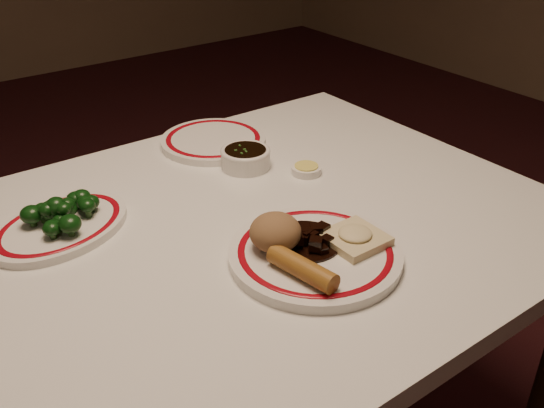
{
  "coord_description": "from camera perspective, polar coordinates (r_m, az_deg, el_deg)",
  "views": [
    {
      "loc": [
        -0.49,
        -0.79,
        1.33
      ],
      "look_at": [
        0.05,
        -0.04,
        0.8
      ],
      "focal_mm": 40.0,
      "sensor_mm": 36.0,
      "label": 1
    }
  ],
  "objects": [
    {
      "name": "far_plate",
      "position": [
        1.42,
        -5.55,
        5.96
      ],
      "size": [
        0.26,
        0.26,
        0.02
      ],
      "color": "white",
      "rests_on": "dining_table"
    },
    {
      "name": "rice_mound",
      "position": [
        0.99,
        0.32,
        -2.67
      ],
      "size": [
        0.09,
        0.09,
        0.06
      ],
      "primitive_type": "ellipsoid",
      "color": "olive",
      "rests_on": "main_plate"
    },
    {
      "name": "fried_wonton",
      "position": [
        1.02,
        7.8,
        -3.12
      ],
      "size": [
        0.09,
        0.09,
        0.03
      ],
      "color": "beige",
      "rests_on": "main_plate"
    },
    {
      "name": "dining_table",
      "position": [
        1.15,
        -3.52,
        -6.06
      ],
      "size": [
        1.2,
        0.9,
        0.75
      ],
      "color": "white",
      "rests_on": "ground"
    },
    {
      "name": "mustard_dish",
      "position": [
        1.28,
        3.25,
        3.26
      ],
      "size": [
        0.06,
        0.06,
        0.02
      ],
      "color": "white",
      "rests_on": "dining_table"
    },
    {
      "name": "broccoli_pile",
      "position": [
        1.13,
        -19.29,
        -0.57
      ],
      "size": [
        0.14,
        0.12,
        0.05
      ],
      "color": "#23471C",
      "rests_on": "broccoli_plate"
    },
    {
      "name": "main_plate",
      "position": [
        1.01,
        4.07,
        -4.71
      ],
      "size": [
        0.3,
        0.3,
        0.02
      ],
      "color": "white",
      "rests_on": "dining_table"
    },
    {
      "name": "soy_bowl",
      "position": [
        1.3,
        -2.5,
        4.3
      ],
      "size": [
        0.1,
        0.1,
        0.04
      ],
      "color": "white",
      "rests_on": "dining_table"
    },
    {
      "name": "broccoli_plate",
      "position": [
        1.14,
        -19.31,
        -2.01
      ],
      "size": [
        0.31,
        0.29,
        0.02
      ],
      "color": "white",
      "rests_on": "dining_table"
    },
    {
      "name": "sweet_sour_dish",
      "position": [
        1.31,
        -2.42,
        3.94
      ],
      "size": [
        0.06,
        0.06,
        0.02
      ],
      "color": "white",
      "rests_on": "dining_table"
    },
    {
      "name": "stirfry_heap",
      "position": [
        1.02,
        3.3,
        -3.18
      ],
      "size": [
        0.13,
        0.13,
        0.03
      ],
      "color": "black",
      "rests_on": "main_plate"
    },
    {
      "name": "spring_roll",
      "position": [
        0.93,
        2.87,
        -6.06
      ],
      "size": [
        0.05,
        0.13,
        0.03
      ],
      "primitive_type": "cylinder",
      "rotation": [
        1.57,
        0.0,
        0.17
      ],
      "color": "#986525",
      "rests_on": "main_plate"
    }
  ]
}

